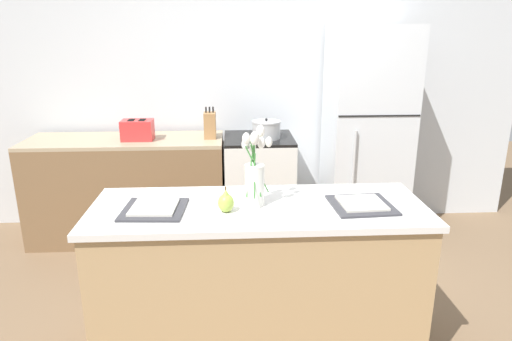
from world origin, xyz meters
The scene contains 12 objects.
back_wall centered at (0.00, 2.00, 1.35)m, with size 5.20×0.08×2.70m.
kitchen_island centered at (0.00, 0.00, 0.45)m, with size 1.80×0.66×0.90m.
back_counter centered at (-1.06, 1.60, 0.46)m, with size 1.68×0.60×0.91m.
stove_range centered at (0.10, 1.60, 0.46)m, with size 0.60×0.61×0.91m.
refrigerator centered at (1.05, 1.60, 0.92)m, with size 0.68×0.67×1.85m.
flower_vase centered at (-0.02, 0.01, 1.07)m, with size 0.16×0.17×0.43m.
pear_figurine centered at (-0.17, -0.08, 0.96)m, with size 0.08×0.08×0.14m.
plate_setting_left centered at (-0.55, -0.04, 0.91)m, with size 0.34×0.34×0.02m.
plate_setting_right centered at (0.55, -0.04, 0.91)m, with size 0.34×0.34×0.02m.
toaster centered at (-0.93, 1.55, 1.00)m, with size 0.28×0.18×0.17m.
cooking_pot centered at (0.16, 1.55, 0.99)m, with size 0.25×0.25×0.18m.
knife_block centered at (-0.32, 1.59, 1.02)m, with size 0.10×0.14×0.27m.
Camera 1 is at (-0.14, -2.28, 1.80)m, focal length 32.00 mm.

